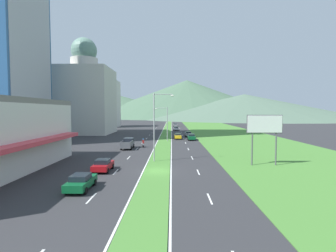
# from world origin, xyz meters

# --- Properties ---
(ground_plane) EXTENTS (600.00, 600.00, 0.00)m
(ground_plane) POSITION_xyz_m (0.00, 0.00, 0.00)
(ground_plane) COLOR #2D2D30
(grass_median) EXTENTS (3.20, 240.00, 0.06)m
(grass_median) POSITION_xyz_m (0.00, 60.00, 0.03)
(grass_median) COLOR #477F33
(grass_median) RESTS_ON ground_plane
(grass_verge_right) EXTENTS (24.00, 240.00, 0.06)m
(grass_verge_right) POSITION_xyz_m (20.60, 60.00, 0.03)
(grass_verge_right) COLOR #477F33
(grass_verge_right) RESTS_ON ground_plane
(lane_dash_left_1) EXTENTS (0.16, 2.80, 0.01)m
(lane_dash_left_1) POSITION_xyz_m (-5.10, -10.18, 0.01)
(lane_dash_left_1) COLOR silver
(lane_dash_left_1) RESTS_ON ground_plane
(lane_dash_left_2) EXTENTS (0.16, 2.80, 0.01)m
(lane_dash_left_2) POSITION_xyz_m (-5.10, -0.36, 0.01)
(lane_dash_left_2) COLOR silver
(lane_dash_left_2) RESTS_ON ground_plane
(lane_dash_left_3) EXTENTS (0.16, 2.80, 0.01)m
(lane_dash_left_3) POSITION_xyz_m (-5.10, 9.45, 0.01)
(lane_dash_left_3) COLOR silver
(lane_dash_left_3) RESTS_ON ground_plane
(lane_dash_left_4) EXTENTS (0.16, 2.80, 0.01)m
(lane_dash_left_4) POSITION_xyz_m (-5.10, 19.27, 0.01)
(lane_dash_left_4) COLOR silver
(lane_dash_left_4) RESTS_ON ground_plane
(lane_dash_left_5) EXTENTS (0.16, 2.80, 0.01)m
(lane_dash_left_5) POSITION_xyz_m (-5.10, 29.09, 0.01)
(lane_dash_left_5) COLOR silver
(lane_dash_left_5) RESTS_ON ground_plane
(lane_dash_left_6) EXTENTS (0.16, 2.80, 0.01)m
(lane_dash_left_6) POSITION_xyz_m (-5.10, 38.91, 0.01)
(lane_dash_left_6) COLOR silver
(lane_dash_left_6) RESTS_ON ground_plane
(lane_dash_left_7) EXTENTS (0.16, 2.80, 0.01)m
(lane_dash_left_7) POSITION_xyz_m (-5.10, 48.73, 0.01)
(lane_dash_left_7) COLOR silver
(lane_dash_left_7) RESTS_ON ground_plane
(lane_dash_left_8) EXTENTS (0.16, 2.80, 0.01)m
(lane_dash_left_8) POSITION_xyz_m (-5.10, 58.55, 0.01)
(lane_dash_left_8) COLOR silver
(lane_dash_left_8) RESTS_ON ground_plane
(lane_dash_left_9) EXTENTS (0.16, 2.80, 0.01)m
(lane_dash_left_9) POSITION_xyz_m (-5.10, 68.36, 0.01)
(lane_dash_left_9) COLOR silver
(lane_dash_left_9) RESTS_ON ground_plane
(lane_dash_left_10) EXTENTS (0.16, 2.80, 0.01)m
(lane_dash_left_10) POSITION_xyz_m (-5.10, 78.18, 0.01)
(lane_dash_left_10) COLOR silver
(lane_dash_left_10) RESTS_ON ground_plane
(lane_dash_left_11) EXTENTS (0.16, 2.80, 0.01)m
(lane_dash_left_11) POSITION_xyz_m (-5.10, 88.00, 0.01)
(lane_dash_left_11) COLOR silver
(lane_dash_left_11) RESTS_ON ground_plane
(lane_dash_right_1) EXTENTS (0.16, 2.80, 0.01)m
(lane_dash_right_1) POSITION_xyz_m (5.10, -10.18, 0.01)
(lane_dash_right_1) COLOR silver
(lane_dash_right_1) RESTS_ON ground_plane
(lane_dash_right_2) EXTENTS (0.16, 2.80, 0.01)m
(lane_dash_right_2) POSITION_xyz_m (5.10, -0.36, 0.01)
(lane_dash_right_2) COLOR silver
(lane_dash_right_2) RESTS_ON ground_plane
(lane_dash_right_3) EXTENTS (0.16, 2.80, 0.01)m
(lane_dash_right_3) POSITION_xyz_m (5.10, 9.45, 0.01)
(lane_dash_right_3) COLOR silver
(lane_dash_right_3) RESTS_ON ground_plane
(lane_dash_right_4) EXTENTS (0.16, 2.80, 0.01)m
(lane_dash_right_4) POSITION_xyz_m (5.10, 19.27, 0.01)
(lane_dash_right_4) COLOR silver
(lane_dash_right_4) RESTS_ON ground_plane
(lane_dash_right_5) EXTENTS (0.16, 2.80, 0.01)m
(lane_dash_right_5) POSITION_xyz_m (5.10, 29.09, 0.01)
(lane_dash_right_5) COLOR silver
(lane_dash_right_5) RESTS_ON ground_plane
(lane_dash_right_6) EXTENTS (0.16, 2.80, 0.01)m
(lane_dash_right_6) POSITION_xyz_m (5.10, 38.91, 0.01)
(lane_dash_right_6) COLOR silver
(lane_dash_right_6) RESTS_ON ground_plane
(lane_dash_right_7) EXTENTS (0.16, 2.80, 0.01)m
(lane_dash_right_7) POSITION_xyz_m (5.10, 48.73, 0.01)
(lane_dash_right_7) COLOR silver
(lane_dash_right_7) RESTS_ON ground_plane
(lane_dash_right_8) EXTENTS (0.16, 2.80, 0.01)m
(lane_dash_right_8) POSITION_xyz_m (5.10, 58.55, 0.01)
(lane_dash_right_8) COLOR silver
(lane_dash_right_8) RESTS_ON ground_plane
(lane_dash_right_9) EXTENTS (0.16, 2.80, 0.01)m
(lane_dash_right_9) POSITION_xyz_m (5.10, 68.36, 0.01)
(lane_dash_right_9) COLOR silver
(lane_dash_right_9) RESTS_ON ground_plane
(lane_dash_right_10) EXTENTS (0.16, 2.80, 0.01)m
(lane_dash_right_10) POSITION_xyz_m (5.10, 78.18, 0.01)
(lane_dash_right_10) COLOR silver
(lane_dash_right_10) RESTS_ON ground_plane
(lane_dash_right_11) EXTENTS (0.16, 2.80, 0.01)m
(lane_dash_right_11) POSITION_xyz_m (5.10, 88.00, 0.01)
(lane_dash_right_11) COLOR silver
(lane_dash_right_11) RESTS_ON ground_plane
(edge_line_median_left) EXTENTS (0.16, 240.00, 0.01)m
(edge_line_median_left) POSITION_xyz_m (-1.75, 60.00, 0.01)
(edge_line_median_left) COLOR silver
(edge_line_median_left) RESTS_ON ground_plane
(edge_line_median_right) EXTENTS (0.16, 240.00, 0.01)m
(edge_line_median_right) POSITION_xyz_m (1.75, 60.00, 0.01)
(edge_line_median_right) COLOR silver
(edge_line_median_right) RESTS_ON ground_plane
(domed_building) EXTENTS (17.55, 17.55, 31.58)m
(domed_building) POSITION_xyz_m (-27.12, 55.04, 12.50)
(domed_building) COLOR beige
(domed_building) RESTS_ON ground_plane
(midrise_colored) EXTENTS (12.03, 12.03, 21.45)m
(midrise_colored) POSITION_xyz_m (-29.27, 90.42, 10.73)
(midrise_colored) COLOR silver
(midrise_colored) RESTS_ON ground_plane
(hill_far_left) EXTENTS (219.28, 219.28, 28.46)m
(hill_far_left) POSITION_xyz_m (-70.27, 299.36, 14.23)
(hill_far_left) COLOR #47664C
(hill_far_left) RESTS_ON ground_plane
(hill_far_center) EXTENTS (239.37, 239.37, 44.99)m
(hill_far_center) POSITION_xyz_m (20.16, 290.69, 22.49)
(hill_far_center) COLOR #47664C
(hill_far_center) RESTS_ON ground_plane
(hill_far_right) EXTENTS (214.37, 214.37, 24.09)m
(hill_far_right) POSITION_xyz_m (73.92, 230.55, 12.05)
(hill_far_right) COLOR #516B56
(hill_far_right) RESTS_ON ground_plane
(street_lamp_near) EXTENTS (3.09, 0.28, 10.11)m
(street_lamp_near) POSITION_xyz_m (-0.47, 6.35, 5.78)
(street_lamp_near) COLOR #99999E
(street_lamp_near) RESTS_ON ground_plane
(street_lamp_mid) EXTENTS (3.13, 0.45, 8.40)m
(street_lamp_mid) POSITION_xyz_m (0.34, 32.72, 4.90)
(street_lamp_mid) COLOR #99999E
(street_lamp_mid) RESTS_ON ground_plane
(billboard_roadside) EXTENTS (4.86, 0.28, 7.00)m
(billboard_roadside) POSITION_xyz_m (14.53, 3.67, 5.33)
(billboard_roadside) COLOR #4C4C51
(billboard_roadside) RESTS_ON ground_plane
(car_0) EXTENTS (2.04, 4.31, 1.52)m
(car_0) POSITION_xyz_m (-6.78, 0.09, 0.77)
(car_0) COLOR maroon
(car_0) RESTS_ON ground_plane
(car_1) EXTENTS (2.00, 4.60, 1.50)m
(car_1) POSITION_xyz_m (-6.85, -7.72, 0.77)
(car_1) COLOR #0C5128
(car_1) RESTS_ON ground_plane
(car_2) EXTENTS (1.96, 4.44, 1.49)m
(car_2) POSITION_xyz_m (3.48, 93.97, 0.77)
(car_2) COLOR slate
(car_2) RESTS_ON ground_plane
(car_3) EXTENTS (2.04, 4.68, 1.53)m
(car_3) POSITION_xyz_m (3.42, 68.69, 0.78)
(car_3) COLOR #B2B2B7
(car_3) RESTS_ON ground_plane
(car_4) EXTENTS (1.90, 4.32, 1.53)m
(car_4) POSITION_xyz_m (6.68, 44.60, 0.79)
(car_4) COLOR slate
(car_4) RESTS_ON ground_plane
(car_5) EXTENTS (1.92, 4.73, 1.49)m
(car_5) POSITION_xyz_m (3.47, 38.30, 0.76)
(car_5) COLOR yellow
(car_5) RESTS_ON ground_plane
(car_6) EXTENTS (1.95, 4.27, 1.57)m
(car_6) POSITION_xyz_m (6.91, 35.31, 0.79)
(car_6) COLOR #0C5128
(car_6) RESTS_ON ground_plane
(pickup_truck_0) EXTENTS (2.18, 5.40, 2.00)m
(pickup_truck_0) POSITION_xyz_m (-6.98, 19.79, 0.98)
(pickup_truck_0) COLOR #515459
(pickup_truck_0) RESTS_ON ground_plane
(motorcycle_rider) EXTENTS (0.36, 2.00, 1.80)m
(motorcycle_rider) POSITION_xyz_m (-4.08, 21.68, 0.75)
(motorcycle_rider) COLOR black
(motorcycle_rider) RESTS_ON ground_plane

